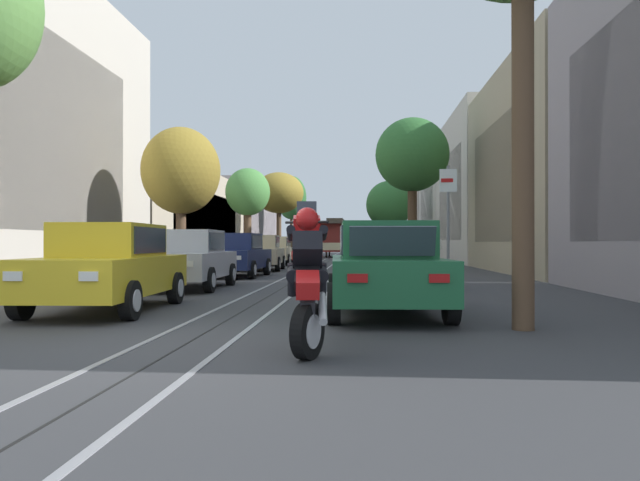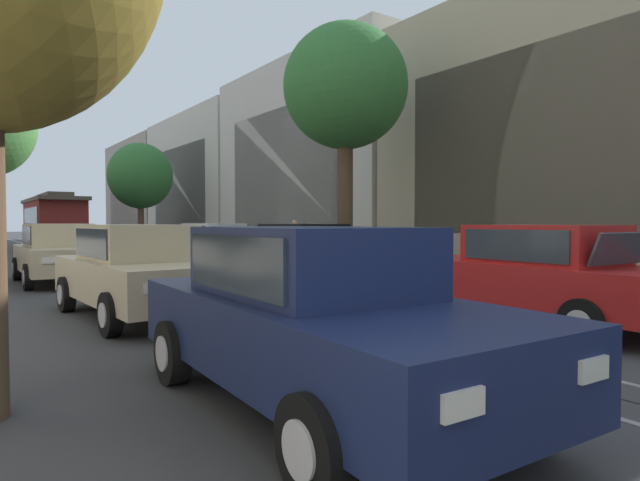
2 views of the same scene
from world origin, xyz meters
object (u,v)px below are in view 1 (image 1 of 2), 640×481
(parked_car_yellow_near_left, at_px, (108,267))
(parked_car_beige_fourth_left, at_px, (261,252))
(parked_car_green_near_right, at_px, (385,268))
(parked_car_red_mid_right, at_px, (373,254))
(street_tree_kerb_left_second, at_px, (181,172))
(street_tree_kerb_left_mid, at_px, (248,193))
(cable_car_trolley, at_px, (336,238))
(parked_car_white_fifth_right, at_px, (366,250))
(street_tree_kerb_right_second, at_px, (412,156))
(pedestrian_on_left_pavement, at_px, (437,247))
(parked_car_silver_second_left, at_px, (189,259))
(parked_car_black_fourth_right, at_px, (365,252))
(parked_car_navy_mid_left, at_px, (236,255))
(street_tree_kerb_right_mid, at_px, (389,205))
(fire_hydrant, at_px, (165,269))
(parked_car_beige_fifth_left, at_px, (275,251))
(parked_car_blue_second_right, at_px, (379,258))
(street_sign_post, at_px, (448,218))
(street_tree_kerb_left_fourth, at_px, (279,193))
(motorcycle_with_rider, at_px, (307,271))
(street_tree_kerb_left_far, at_px, (291,198))

(parked_car_yellow_near_left, xyz_separation_m, parked_car_beige_fourth_left, (0.07, 16.43, 0.00))
(parked_car_green_near_right, bearing_deg, parked_car_red_mid_right, 89.71)
(parked_car_beige_fourth_left, height_order, street_tree_kerb_left_second, street_tree_kerb_left_second)
(street_tree_kerb_left_mid, relative_size, cable_car_trolley, 0.60)
(parked_car_white_fifth_right, height_order, street_tree_kerb_right_second, street_tree_kerb_right_second)
(parked_car_red_mid_right, distance_m, pedestrian_on_left_pavement, 14.34)
(parked_car_silver_second_left, distance_m, parked_car_black_fourth_right, 14.20)
(parked_car_silver_second_left, distance_m, parked_car_navy_mid_left, 5.72)
(street_tree_kerb_left_mid, xyz_separation_m, street_tree_kerb_right_mid, (8.78, 16.54, 0.35))
(parked_car_white_fifth_right, xyz_separation_m, street_tree_kerb_left_second, (-7.24, -12.08, 3.20))
(parked_car_navy_mid_left, xyz_separation_m, parked_car_red_mid_right, (4.99, 1.07, 0.00))
(street_tree_kerb_right_second, distance_m, fire_hydrant, 15.79)
(parked_car_yellow_near_left, height_order, parked_car_black_fourth_right, same)
(parked_car_beige_fifth_left, xyz_separation_m, parked_car_blue_second_right, (5.26, -16.65, 0.00))
(parked_car_beige_fifth_left, height_order, parked_car_white_fifth_right, same)
(parked_car_yellow_near_left, bearing_deg, parked_car_black_fourth_right, 75.57)
(parked_car_silver_second_left, distance_m, street_tree_kerb_right_mid, 35.47)
(street_tree_kerb_right_mid, bearing_deg, street_tree_kerb_right_second, -89.40)
(parked_car_black_fourth_right, height_order, street_sign_post, street_sign_post)
(street_tree_kerb_left_fourth, distance_m, motorcycle_with_rider, 41.68)
(street_tree_kerb_right_second, bearing_deg, parked_car_silver_second_left, -116.38)
(pedestrian_on_left_pavement, height_order, fire_hydrant, pedestrian_on_left_pavement)
(street_sign_post, bearing_deg, motorcycle_with_rider, -112.03)
(street_tree_kerb_left_fourth, relative_size, cable_car_trolley, 0.75)
(parked_car_navy_mid_left, xyz_separation_m, cable_car_trolley, (2.38, 30.77, 0.86))
(parked_car_green_near_right, height_order, cable_car_trolley, cable_car_trolley)
(parked_car_red_mid_right, xyz_separation_m, motorcycle_with_rider, (-1.08, -15.97, 0.11))
(parked_car_yellow_near_left, relative_size, street_tree_kerb_left_far, 0.55)
(parked_car_green_near_right, relative_size, street_tree_kerb_left_mid, 0.81)
(parked_car_blue_second_right, distance_m, street_tree_kerb_right_mid, 33.96)
(parked_car_navy_mid_left, bearing_deg, street_tree_kerb_right_second, 51.14)
(parked_car_white_fifth_right, height_order, street_sign_post, street_sign_post)
(street_sign_post, bearing_deg, street_tree_kerb_left_second, 130.91)
(parked_car_beige_fifth_left, xyz_separation_m, parked_car_green_near_right, (5.18, -23.10, 0.00))
(cable_car_trolley, bearing_deg, fire_hydrant, -96.56)
(parked_car_black_fourth_right, distance_m, street_tree_kerb_left_far, 32.12)
(parked_car_white_fifth_right, bearing_deg, parked_car_black_fourth_right, -90.55)
(parked_car_black_fourth_right, relative_size, street_tree_kerb_left_far, 0.55)
(fire_hydrant, bearing_deg, pedestrian_on_left_pavement, 59.74)
(parked_car_navy_mid_left, height_order, parked_car_blue_second_right, same)
(parked_car_black_fourth_right, xyz_separation_m, motorcycle_with_rider, (-0.84, -22.53, 0.11))
(street_tree_kerb_right_mid, bearing_deg, motorcycle_with_rider, -93.89)
(parked_car_beige_fifth_left, bearing_deg, street_tree_kerb_left_second, -101.74)
(parked_car_beige_fifth_left, xyz_separation_m, street_tree_kerb_right_mid, (7.13, 17.07, 3.60))
(parked_car_black_fourth_right, distance_m, motorcycle_with_rider, 22.55)
(parked_car_beige_fourth_left, distance_m, parked_car_blue_second_right, 11.39)
(parked_car_white_fifth_right, xyz_separation_m, street_sign_post, (1.55, -22.22, 0.96))
(parked_car_silver_second_left, distance_m, street_tree_kerb_left_far, 44.61)
(parked_car_white_fifth_right, height_order, motorcycle_with_rider, motorcycle_with_rider)
(parked_car_black_fourth_right, xyz_separation_m, street_tree_kerb_left_far, (-7.16, 30.92, 4.94))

